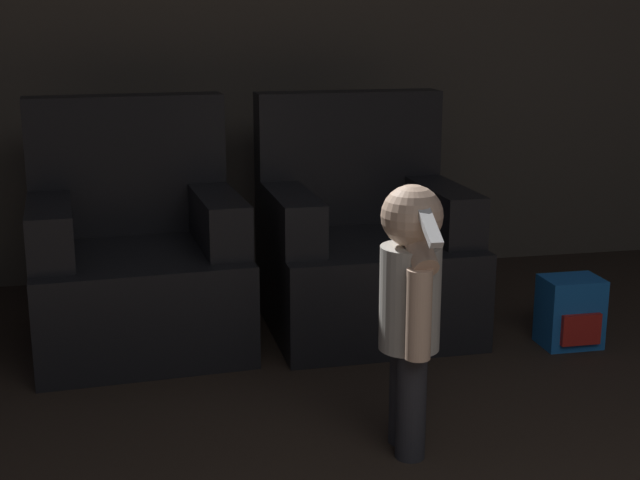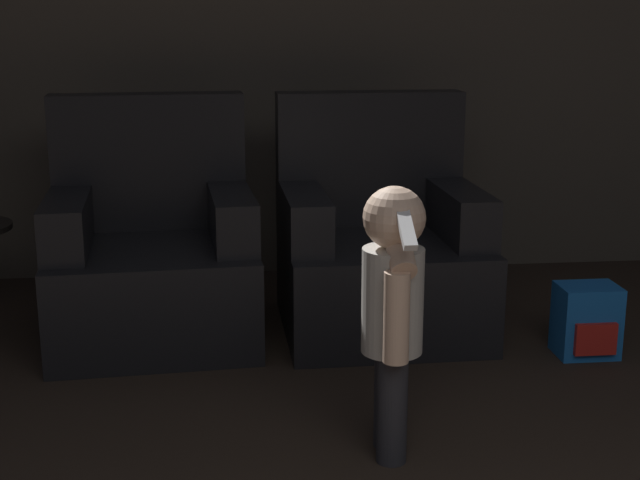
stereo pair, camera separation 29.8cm
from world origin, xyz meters
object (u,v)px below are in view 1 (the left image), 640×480
Objects in this scene: person_toddler at (411,298)px; toy_backpack at (570,312)px; armchair_left at (137,260)px; armchair_right at (362,248)px.

person_toddler is 2.92× the size of toy_backpack.
armchair_left is 1.00× the size of armchair_right.
person_toddler is at bearing -141.25° from toy_backpack.
person_toddler reaches higher than toy_backpack.
armchair_left is at bearing -141.27° from person_toddler.
armchair_right is at bearing 149.76° from toy_backpack.
armchair_left is 0.91m from armchair_right.
armchair_right is at bearing -4.29° from armchair_left.
armchair_right is 0.86m from toy_backpack.
toy_backpack is (0.72, -0.42, -0.19)m from armchair_right.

